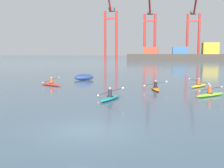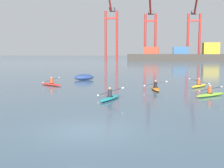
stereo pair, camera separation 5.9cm
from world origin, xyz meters
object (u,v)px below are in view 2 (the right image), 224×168
Objects in this scene: kayak_orange at (155,88)px; kayak_lime at (210,94)px; gantry_crane_west at (111,26)px; kayak_yellow at (199,85)px; gantry_crane_east_mid at (194,28)px; capsized_dinghy at (84,77)px; kayak_red at (51,84)px; container_barge at (182,55)px; gantry_crane_west_mid at (150,28)px; kayak_teal at (110,97)px.

kayak_orange is 5.44m from kayak_lime.
gantry_crane_west is 117.83m from kayak_yellow.
kayak_orange is (-15.50, -119.90, -16.03)m from gantry_crane_east_mid.
gantry_crane_east_mid reaches higher than kayak_lime.
kayak_red is (-1.77, -6.52, -0.18)m from capsized_dinghy.
gantry_crane_west_mid is (-14.77, 6.46, 13.28)m from container_barge.
container_barge is at bearing -23.61° from gantry_crane_west_mid.
gantry_crane_east_mid reaches higher than gantry_crane_west_mid.
gantry_crane_west is 13.50× the size of capsized_dinghy.
container_barge is 108.33m from kayak_lime.
kayak_red and kayak_orange have the same top height.
gantry_crane_west is at bearing 102.78° from kayak_orange.
kayak_red is (-19.95, -103.56, -2.34)m from container_barge.
kayak_lime is at bearing -75.50° from gantry_crane_west.
kayak_yellow is 0.94× the size of kayak_orange.
container_barge is 20.89m from gantry_crane_west_mid.
gantry_crane_east_mid is at bearing 84.88° from kayak_lime.
container_barge is 1.52× the size of gantry_crane_west_mid.
capsized_dinghy is at bearing -81.09° from gantry_crane_west.
kayak_yellow is (15.48, 1.56, 0.00)m from kayak_red.
capsized_dinghy is at bearing 141.08° from kayak_lime.
gantry_crane_west_mid reaches higher than container_barge.
container_barge is 111.97m from kayak_teal.
capsized_dinghy is 0.80× the size of kayak_orange.
gantry_crane_east_mid is 11.69× the size of capsized_dinghy.
kayak_lime is (0.13, -6.22, 0.00)m from kayak_yellow.
kayak_teal is (7.98, -7.74, 0.00)m from kayak_red.
capsized_dinghy is 0.86× the size of kayak_yellow.
gantry_crane_west_mid is at bearing 88.11° from capsized_dinghy.
gantry_crane_west is 119.80m from kayak_orange.
kayak_yellow is at bearing -84.57° from gantry_crane_west_mid.
gantry_crane_west_mid is (20.26, -4.00, -1.70)m from gantry_crane_west.
kayak_lime is (15.61, -4.66, 0.00)m from kayak_red.
container_barge is at bearing -114.34° from gantry_crane_east_mid.
kayak_red is at bearing 163.39° from kayak_lime.
kayak_lime is at bearing -38.92° from capsized_dinghy.
container_barge is 13.95× the size of kayak_teal.
gantry_crane_west is 11.59× the size of kayak_yellow.
gantry_crane_west_mid is 9.80× the size of kayak_red.
gantry_crane_west_mid is 111.25m from kayak_red.
gantry_crane_east_mid is at bearing 65.66° from container_barge.
capsized_dinghy is at bearing 113.53° from kayak_teal.
kayak_lime reaches higher than kayak_red.
gantry_crane_west_mid is at bearing 156.39° from container_barge.
gantry_crane_east_mid is at bearing 21.17° from gantry_crane_west_mid.
capsized_dinghy is 0.97× the size of kayak_lime.
gantry_crane_west reaches higher than container_barge.
container_barge reaches higher than kayak_yellow.
container_barge is 102.13m from kayak_yellow.
container_barge is at bearing 85.21° from kayak_orange.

